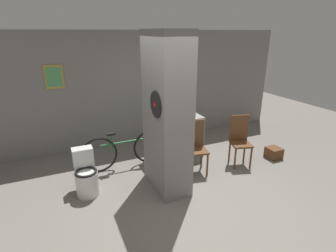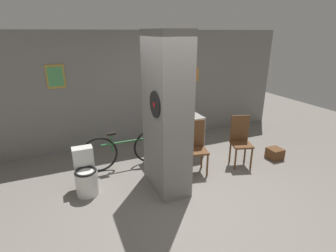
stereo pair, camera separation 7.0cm
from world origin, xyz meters
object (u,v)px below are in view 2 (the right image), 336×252
object	(u,v)px
chair_near_pillar	(196,145)
chair_by_doorway	(241,139)
toilet	(86,175)
bottle_tall	(167,114)
bicycle	(126,150)

from	to	relation	value
chair_near_pillar	chair_by_doorway	world-z (taller)	same
toilet	chair_by_doorway	size ratio (longest dim) A/B	0.74
chair_by_doorway	bottle_tall	bearing A→B (deg)	163.41
toilet	chair_near_pillar	world-z (taller)	chair_near_pillar
bottle_tall	chair_near_pillar	bearing A→B (deg)	-68.99
bicycle	bottle_tall	distance (m)	1.09
chair_by_doorway	bicycle	distance (m)	2.29
toilet	bicycle	world-z (taller)	bicycle
chair_by_doorway	bottle_tall	distance (m)	1.55
bicycle	toilet	bearing A→B (deg)	-144.09
chair_near_pillar	chair_by_doorway	distance (m)	0.97
toilet	chair_near_pillar	distance (m)	2.04
chair_by_doorway	chair_near_pillar	bearing A→B (deg)	-168.60
toilet	chair_near_pillar	size ratio (longest dim) A/B	0.74
chair_near_pillar	chair_by_doorway	size ratio (longest dim) A/B	1.00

